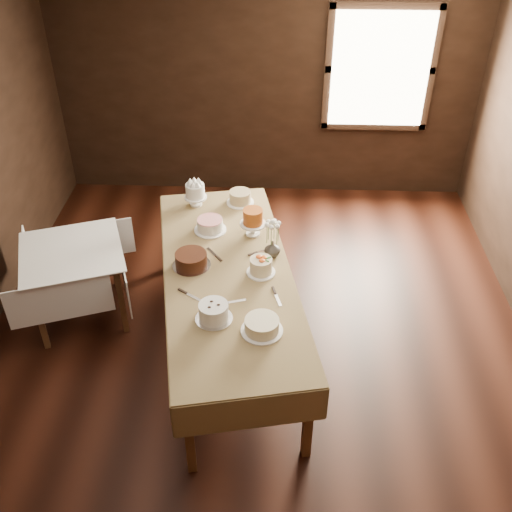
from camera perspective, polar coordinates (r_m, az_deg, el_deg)
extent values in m
cube|color=black|center=(5.40, -0.09, -9.41)|extent=(5.00, 6.00, 0.01)
cube|color=beige|center=(3.92, -0.13, 20.49)|extent=(5.00, 6.00, 0.01)
cube|color=black|center=(7.20, 0.96, 16.29)|extent=(5.00, 0.02, 2.80)
cube|color=#FFEABF|center=(7.17, 11.89, 17.15)|extent=(1.10, 0.05, 1.30)
cube|color=#4E2F19|center=(4.37, -6.46, -16.91)|extent=(0.08, 0.08, 0.76)
cube|color=#4E2F19|center=(6.21, -7.89, 1.79)|extent=(0.08, 0.08, 0.76)
cube|color=#4E2F19|center=(4.44, 5.03, -15.60)|extent=(0.08, 0.08, 0.76)
cube|color=#4E2F19|center=(6.26, -0.05, 2.49)|extent=(0.08, 0.08, 0.76)
cube|color=#4E2F19|center=(4.96, -2.75, -1.85)|extent=(1.48, 2.78, 0.04)
cube|color=#A08558|center=(4.95, -2.76, -1.61)|extent=(1.55, 2.85, 0.01)
cube|color=#4E2F19|center=(5.56, -20.15, -5.64)|extent=(0.07, 0.07, 0.70)
cube|color=#4E2F19|center=(6.12, -20.27, -1.33)|extent=(0.07, 0.07, 0.70)
cube|color=#4E2F19|center=(5.52, -12.85, -4.35)|extent=(0.07, 0.07, 0.70)
cube|color=#4E2F19|center=(6.09, -13.67, -0.14)|extent=(0.07, 0.07, 0.70)
cube|color=#4E2F19|center=(5.59, -17.41, 0.20)|extent=(1.04, 1.04, 0.04)
cube|color=white|center=(5.58, -17.46, 0.41)|extent=(1.15, 1.15, 0.01)
cylinder|color=white|center=(5.83, -5.83, 5.39)|extent=(0.22, 0.22, 0.11)
cylinder|color=silver|center=(5.77, -5.91, 6.40)|extent=(0.25, 0.25, 0.13)
cylinder|color=white|center=(5.86, -1.53, 5.20)|extent=(0.27, 0.27, 0.01)
cylinder|color=tan|center=(5.83, -1.54, 5.73)|extent=(0.29, 0.29, 0.12)
cylinder|color=white|center=(5.46, -4.43, 2.53)|extent=(0.30, 0.30, 0.01)
cylinder|color=silver|center=(5.43, -4.46, 3.01)|extent=(0.33, 0.33, 0.10)
cylinder|color=white|center=(5.36, -0.30, 2.70)|extent=(0.24, 0.24, 0.13)
cylinder|color=#B35419|center=(5.28, -0.31, 3.94)|extent=(0.24, 0.24, 0.14)
cylinder|color=silver|center=(5.03, -6.23, -0.92)|extent=(0.33, 0.33, 0.01)
cylinder|color=#3A180C|center=(4.99, -6.28, -0.34)|extent=(0.30, 0.30, 0.12)
cylinder|color=white|center=(4.93, 0.48, -1.59)|extent=(0.24, 0.24, 0.01)
cylinder|color=beige|center=(4.89, 0.48, -0.93)|extent=(0.26, 0.26, 0.13)
cylinder|color=silver|center=(4.50, -4.08, -6.06)|extent=(0.29, 0.29, 0.01)
cylinder|color=silver|center=(4.45, -4.12, -5.37)|extent=(0.32, 0.32, 0.13)
cylinder|color=white|center=(4.40, 0.57, -7.21)|extent=(0.31, 0.31, 0.01)
cylinder|color=beige|center=(4.36, 0.57, -6.68)|extent=(0.34, 0.34, 0.10)
cube|color=silver|center=(4.65, -1.89, -4.37)|extent=(0.24, 0.09, 0.01)
cube|color=silver|center=(4.66, 2.14, -4.27)|extent=(0.09, 0.24, 0.01)
cube|color=silver|center=(5.18, -4.29, 0.41)|extent=(0.16, 0.21, 0.01)
cube|color=silver|center=(5.19, 0.85, 0.58)|extent=(0.22, 0.15, 0.01)
cube|color=silver|center=(4.71, -6.02, -3.96)|extent=(0.21, 0.15, 0.01)
imported|color=#2D2823|center=(5.09, 1.59, 0.70)|extent=(0.19, 0.19, 0.14)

